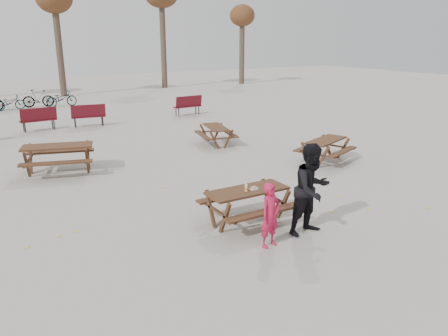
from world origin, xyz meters
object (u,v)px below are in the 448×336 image
food_tray (254,189)px  child (270,215)px  picnic_table_east (325,151)px  adult (312,189)px  picnic_table_far (216,135)px  picnic_table_north (59,159)px  soda_bottle (246,188)px  main_picnic_table (247,198)px

food_tray → child: (-0.35, -1.08, -0.15)m
child → picnic_table_east: size_ratio=0.74×
adult → picnic_table_far: adult is taller
child → picnic_table_north: 7.54m
soda_bottle → child: bearing=-97.9°
picnic_table_far → soda_bottle: bearing=167.9°
soda_bottle → child: child is taller
picnic_table_far → child: bearing=170.0°
soda_bottle → picnic_table_far: size_ratio=0.11×
picnic_table_east → food_tray: bearing=-169.2°
soda_bottle → picnic_table_east: bearing=29.8°
main_picnic_table → picnic_table_east: 5.61m
child → picnic_table_north: child is taller
picnic_table_north → child: bearing=-53.4°
adult → soda_bottle: bearing=127.8°
soda_bottle → picnic_table_north: size_ratio=0.09×
picnic_table_east → main_picnic_table: bearing=-170.6°
adult → picnic_table_east: 5.61m
food_tray → picnic_table_far: 7.38m
picnic_table_east → soda_bottle: bearing=-170.3°
food_tray → picnic_table_east: bearing=30.9°
picnic_table_north → picnic_table_far: 5.90m
soda_bottle → picnic_table_east: (4.97, 2.85, -0.47)m
adult → picnic_table_north: (-3.67, 7.02, -0.53)m
main_picnic_table → soda_bottle: bearing=-137.2°
main_picnic_table → adult: size_ratio=0.94×
picnic_table_far → picnic_table_north: bearing=110.0°
picnic_table_east → picnic_table_north: (-7.71, 3.16, 0.05)m
picnic_table_far → adult: bearing=176.9°
soda_bottle → adult: 1.38m
food_tray → picnic_table_far: food_tray is taller
food_tray → soda_bottle: bearing=-179.2°
main_picnic_table → food_tray: (0.11, -0.08, 0.21)m
food_tray → child: 1.14m
adult → food_tray: bearing=120.8°
child → picnic_table_far: bearing=55.1°
soda_bottle → picnic_table_north: 6.62m
food_tray → child: size_ratio=0.14×
soda_bottle → adult: size_ratio=0.09×
soda_bottle → child: (-0.15, -1.07, -0.20)m
child → main_picnic_table: bearing=65.9°
child → picnic_table_far: child is taller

